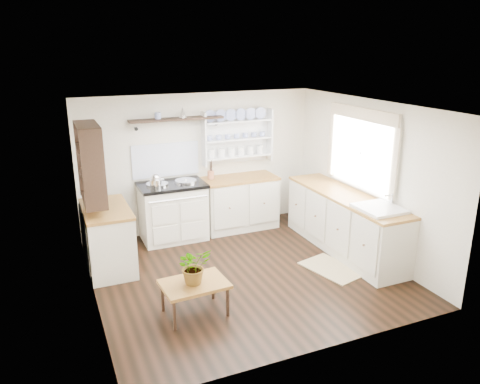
% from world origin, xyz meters
% --- Properties ---
extents(floor, '(4.00, 3.80, 0.01)m').
position_xyz_m(floor, '(0.00, 0.00, 0.00)').
color(floor, black).
rests_on(floor, ground).
extents(wall_back, '(4.00, 0.02, 2.30)m').
position_xyz_m(wall_back, '(0.00, 1.90, 1.15)').
color(wall_back, beige).
rests_on(wall_back, ground).
extents(wall_right, '(0.02, 3.80, 2.30)m').
position_xyz_m(wall_right, '(2.00, 0.00, 1.15)').
color(wall_right, beige).
rests_on(wall_right, ground).
extents(wall_left, '(0.02, 3.80, 2.30)m').
position_xyz_m(wall_left, '(-2.00, 0.00, 1.15)').
color(wall_left, beige).
rests_on(wall_left, ground).
extents(ceiling, '(4.00, 3.80, 0.01)m').
position_xyz_m(ceiling, '(0.00, 0.00, 2.30)').
color(ceiling, white).
rests_on(ceiling, wall_back).
extents(window, '(0.08, 1.55, 1.22)m').
position_xyz_m(window, '(1.95, 0.15, 1.56)').
color(window, white).
rests_on(window, wall_right).
extents(aga_cooker, '(1.05, 0.73, 0.97)m').
position_xyz_m(aga_cooker, '(-0.58, 1.57, 0.48)').
color(aga_cooker, silver).
rests_on(aga_cooker, floor).
extents(back_cabinets, '(1.27, 0.63, 0.90)m').
position_xyz_m(back_cabinets, '(0.60, 1.60, 0.46)').
color(back_cabinets, beige).
rests_on(back_cabinets, floor).
extents(right_cabinets, '(0.62, 2.43, 0.90)m').
position_xyz_m(right_cabinets, '(1.70, 0.10, 0.46)').
color(right_cabinets, beige).
rests_on(right_cabinets, floor).
extents(belfast_sink, '(0.55, 0.60, 0.45)m').
position_xyz_m(belfast_sink, '(1.70, -0.65, 0.80)').
color(belfast_sink, white).
rests_on(belfast_sink, right_cabinets).
extents(left_cabinets, '(0.62, 1.13, 0.90)m').
position_xyz_m(left_cabinets, '(-1.70, 0.90, 0.46)').
color(left_cabinets, beige).
rests_on(left_cabinets, floor).
extents(plate_rack, '(1.20, 0.22, 0.90)m').
position_xyz_m(plate_rack, '(0.65, 1.86, 1.56)').
color(plate_rack, white).
rests_on(plate_rack, wall_back).
extents(high_shelf, '(1.50, 0.29, 0.16)m').
position_xyz_m(high_shelf, '(-0.40, 1.78, 1.91)').
color(high_shelf, black).
rests_on(high_shelf, wall_back).
extents(left_shelving, '(0.28, 0.80, 1.05)m').
position_xyz_m(left_shelving, '(-1.84, 0.90, 1.55)').
color(left_shelving, black).
rests_on(left_shelving, wall_left).
extents(kettle, '(0.18, 0.18, 0.22)m').
position_xyz_m(kettle, '(-0.86, 1.45, 1.04)').
color(kettle, silver).
rests_on(kettle, aga_cooker).
extents(utensil_crock, '(0.11, 0.11, 0.13)m').
position_xyz_m(utensil_crock, '(0.12, 1.68, 0.98)').
color(utensil_crock, '#A9613E').
rests_on(utensil_crock, back_cabinets).
extents(center_table, '(0.78, 0.57, 0.41)m').
position_xyz_m(center_table, '(-0.96, -0.73, 0.36)').
color(center_table, brown).
rests_on(center_table, floor).
extents(potted_plant, '(0.43, 0.39, 0.43)m').
position_xyz_m(potted_plant, '(-0.96, -0.73, 0.62)').
color(potted_plant, '#3F7233').
rests_on(potted_plant, center_table).
extents(floor_rug, '(0.74, 0.96, 0.02)m').
position_xyz_m(floor_rug, '(1.18, -0.40, 0.01)').
color(floor_rug, '#9F8A5D').
rests_on(floor_rug, floor).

